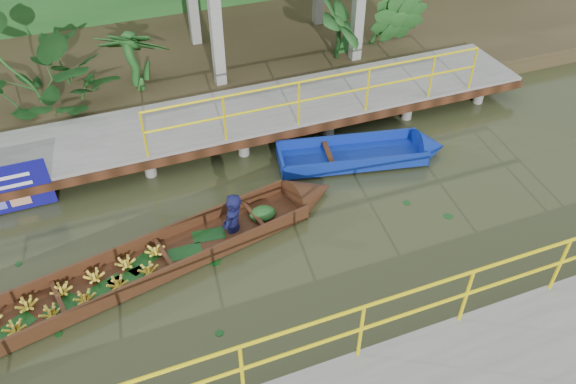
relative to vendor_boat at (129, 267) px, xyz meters
name	(u,v)px	position (x,y,z in m)	size (l,w,h in m)	color
ground	(236,250)	(1.83, -0.06, -0.22)	(80.00, 80.00, 0.00)	#2A3018
land_strip	(154,57)	(1.83, 7.44, 0.01)	(30.00, 8.00, 0.45)	#322A19
far_dock	(189,127)	(1.85, 3.37, 0.26)	(16.00, 2.06, 1.66)	slate
vendor_boat	(129,267)	(0.00, 0.00, 0.00)	(8.82, 2.68, 1.95)	#331A0D
moored_blue_boat	(391,152)	(5.72, 1.39, -0.07)	(3.69, 1.61, 0.85)	navy
tropical_plants	(126,60)	(0.96, 5.24, 1.12)	(14.42, 1.42, 1.77)	#164519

